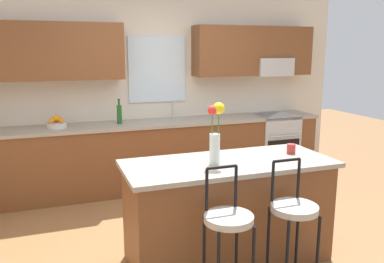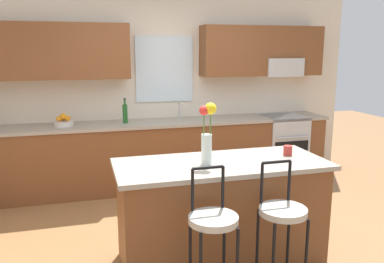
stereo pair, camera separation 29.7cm
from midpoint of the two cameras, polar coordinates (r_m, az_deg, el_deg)
The scene contains 12 objects.
ground_plane at distance 4.14m, azimuth 0.54°, elevation -15.18°, with size 14.00×14.00×0.00m, color olive.
back_wall_assembly at distance 5.62m, azimuth -6.18°, elevation 7.95°, with size 5.60×0.50×2.70m.
counter_run at distance 5.51m, azimuth -5.56°, elevation -3.18°, with size 4.56×0.64×0.92m.
sink_faucet at distance 5.57m, azimuth -4.28°, elevation 3.26°, with size 0.02×0.13×0.23m.
oven_range at distance 6.11m, azimuth 10.14°, elevation -1.88°, with size 0.60×0.64×0.92m.
kitchen_island at distance 3.61m, azimuth 2.74°, elevation -11.31°, with size 1.84×0.78×0.92m.
bar_stool_near at distance 2.94m, azimuth 2.24°, elevation -13.24°, with size 0.36×0.36×1.04m.
bar_stool_middle at distance 3.17m, azimuth 11.71°, elevation -11.57°, with size 0.36×0.36×1.04m.
flower_vase at distance 3.31m, azimuth 0.81°, elevation -0.19°, with size 0.14×0.10×0.53m.
mug_ceramic at distance 3.78m, azimuth 11.86°, elevation -2.45°, with size 0.08×0.08×0.09m, color #A52D28.
fruit_bowl_oranges at distance 5.25m, azimuth -20.38°, elevation 1.07°, with size 0.24×0.24×0.16m.
bottle_olive_oil at distance 5.28m, azimuth -11.98°, elevation 2.48°, with size 0.06×0.06×0.33m.
Camera 1 is at (-1.42, -3.42, 1.87)m, focal length 37.20 mm.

